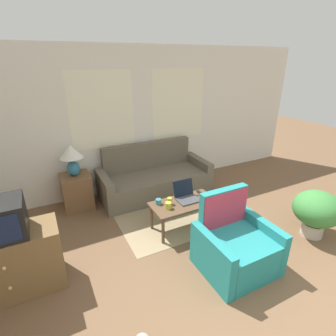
{
  "coord_description": "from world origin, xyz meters",
  "views": [
    {
      "loc": [
        -1.87,
        -0.77,
        2.37
      ],
      "look_at": [
        -0.11,
        2.67,
        0.75
      ],
      "focal_mm": 28.0,
      "sensor_mm": 36.0,
      "label": 1
    }
  ],
  "objects": [
    {
      "name": "laptop",
      "position": [
        -0.07,
        2.16,
        0.49
      ],
      "size": [
        0.32,
        0.31,
        0.26
      ],
      "color": "#47474C",
      "rests_on": "coffee_table"
    },
    {
      "name": "cup_yellow",
      "position": [
        -0.5,
        2.21,
        0.47
      ],
      "size": [
        0.08,
        0.08,
        0.08
      ],
      "color": "teal",
      "rests_on": "coffee_table"
    },
    {
      "name": "side_table",
      "position": [
        -1.46,
        3.41,
        0.3
      ],
      "size": [
        0.47,
        0.47,
        0.59
      ],
      "color": "brown",
      "rests_on": "ground_plane"
    },
    {
      "name": "table_lamp",
      "position": [
        -1.46,
        3.41,
        0.93
      ],
      "size": [
        0.37,
        0.37,
        0.52
      ],
      "color": "teal",
      "rests_on": "side_table"
    },
    {
      "name": "cup_navy",
      "position": [
        -0.43,
        2.04,
        0.48
      ],
      "size": [
        0.09,
        0.09,
        0.09
      ],
      "color": "gold",
      "rests_on": "coffee_table"
    },
    {
      "name": "coffee_table",
      "position": [
        -0.15,
        2.08,
        0.38
      ],
      "size": [
        0.97,
        0.48,
        0.43
      ],
      "color": "brown",
      "rests_on": "ground_plane"
    },
    {
      "name": "couch",
      "position": [
        -0.08,
        3.32,
        0.27
      ],
      "size": [
        2.02,
        0.83,
        0.91
      ],
      "color": "#665B4C",
      "rests_on": "ground_plane"
    },
    {
      "name": "potted_plant",
      "position": [
        1.41,
        1.08,
        0.41
      ],
      "size": [
        0.65,
        0.65,
        0.68
      ],
      "color": "#BCB2A3",
      "rests_on": "ground_plane"
    },
    {
      "name": "wall_back",
      "position": [
        -0.0,
        3.75,
        1.31
      ],
      "size": [
        6.94,
        0.06,
        2.6
      ],
      "color": "white",
      "rests_on": "ground_plane"
    },
    {
      "name": "tv_dresser",
      "position": [
        -2.39,
        1.91,
        0.36
      ],
      "size": [
        1.06,
        0.48,
        0.73
      ],
      "color": "brown",
      "rests_on": "ground_plane"
    },
    {
      "name": "rug",
      "position": [
        -0.15,
        2.67,
        0.0
      ],
      "size": [
        1.74,
        1.83,
        0.01
      ],
      "color": "#9E8966",
      "rests_on": "ground_plane"
    },
    {
      "name": "armchair",
      "position": [
        -0.0,
        1.13,
        0.28
      ],
      "size": [
        0.85,
        0.75,
        0.93
      ],
      "color": "teal",
      "rests_on": "ground_plane"
    },
    {
      "name": "tv_remote",
      "position": [
        0.21,
        2.2,
        0.44
      ],
      "size": [
        0.05,
        0.15,
        0.02
      ],
      "color": "black",
      "rests_on": "coffee_table"
    },
    {
      "name": "cup_white",
      "position": [
        -0.36,
        2.13,
        0.48
      ],
      "size": [
        0.07,
        0.07,
        0.1
      ],
      "color": "gold",
      "rests_on": "coffee_table"
    }
  ]
}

